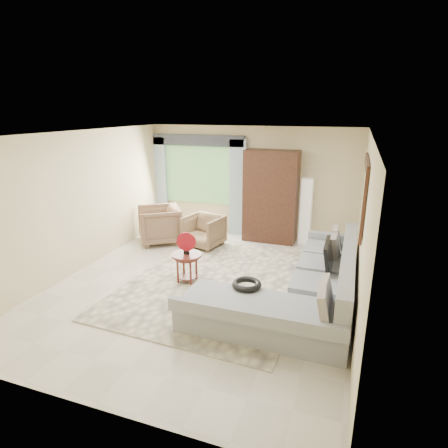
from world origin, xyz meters
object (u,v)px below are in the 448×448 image
at_px(coffee_table, 187,267).
at_px(floor_lamp, 306,212).
at_px(armoire, 271,197).
at_px(armchair_left, 159,225).
at_px(potted_plant, 168,222).
at_px(sectional_sofa, 306,291).
at_px(armchair_right, 204,231).
at_px(tv_screen, 329,256).

xyz_separation_m(coffee_table, floor_lamp, (1.68, 2.75, 0.47)).
height_order(coffee_table, armoire, armoire).
xyz_separation_m(armchair_left, potted_plant, (-0.18, 0.77, -0.17)).
relative_size(sectional_sofa, coffee_table, 6.51).
distance_m(armchair_right, armoire, 1.73).
distance_m(coffee_table, potted_plant, 2.97).
height_order(sectional_sofa, armoire, armoire).
bearing_deg(potted_plant, sectional_sofa, -35.29).
relative_size(armchair_left, potted_plant, 1.88).
bearing_deg(armchair_left, potted_plant, 157.71).
bearing_deg(armchair_right, armchair_left, -163.86).
bearing_deg(sectional_sofa, floor_lamp, 98.33).
xyz_separation_m(armchair_right, floor_lamp, (2.10, 0.98, 0.39)).
xyz_separation_m(armchair_left, armchair_right, (1.06, 0.08, -0.06)).
distance_m(coffee_table, armchair_left, 2.25).
bearing_deg(potted_plant, armchair_left, -77.06).
relative_size(tv_screen, coffee_table, 1.39).
bearing_deg(coffee_table, armchair_right, 103.19).
relative_size(tv_screen, armchair_right, 0.94).
relative_size(sectional_sofa, potted_plant, 7.01).
relative_size(coffee_table, floor_lamp, 0.35).
bearing_deg(armoire, floor_lamp, 4.29).
relative_size(sectional_sofa, tv_screen, 4.68).
bearing_deg(potted_plant, coffee_table, -56.08).
bearing_deg(potted_plant, armchair_right, -29.11).
bearing_deg(floor_lamp, armchair_right, -154.98).
relative_size(armchair_right, potted_plant, 1.59).
relative_size(potted_plant, armoire, 0.23).
distance_m(armoire, floor_lamp, 0.86).
bearing_deg(tv_screen, potted_plant, 151.23).
height_order(armchair_left, armchair_right, armchair_left).
bearing_deg(tv_screen, coffee_table, -174.13).
bearing_deg(coffee_table, tv_screen, 5.87).
height_order(tv_screen, coffee_table, tv_screen).
relative_size(tv_screen, floor_lamp, 0.49).
relative_size(tv_screen, armchair_left, 0.80).
distance_m(coffee_table, armchair_right, 1.82).
bearing_deg(armoire, potted_plant, -174.87).
distance_m(tv_screen, potted_plant, 4.63).
height_order(tv_screen, armoire, armoire).
bearing_deg(floor_lamp, sectional_sofa, -81.67).
bearing_deg(armchair_right, tv_screen, -16.68).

